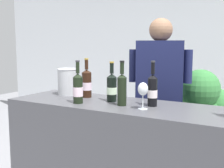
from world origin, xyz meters
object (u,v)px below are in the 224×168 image
wine_bottle_2 (153,90)px  wine_bottle_5 (87,83)px  wine_bottle_1 (122,88)px  wine_bottle_4 (78,88)px  wine_glass (143,90)px  wine_bottle_3 (112,87)px  ice_bucket (68,81)px  person_server (159,109)px  potted_shrub (199,113)px

wine_bottle_2 → wine_bottle_5: (-0.64, 0.06, 0.00)m
wine_bottle_1 → wine_bottle_4: size_ratio=1.01×
wine_bottle_1 → wine_glass: bearing=-11.8°
wine_bottle_3 → ice_bucket: (-0.50, 0.08, 0.01)m
person_server → wine_glass: bearing=-78.2°
wine_bottle_3 → wine_glass: bearing=-22.7°
wine_bottle_3 → person_server: bearing=72.7°
potted_shrub → wine_glass: bearing=-96.5°
wine_bottle_4 → potted_shrub: (0.66, 1.21, -0.37)m
wine_bottle_2 → potted_shrub: bearing=83.7°
wine_bottle_1 → person_server: person_server is taller
wine_bottle_5 → ice_bucket: (-0.22, 0.02, -0.00)m
wine_bottle_2 → potted_shrub: 1.09m
wine_bottle_5 → person_server: bearing=49.0°
ice_bucket → person_server: 0.90m
wine_bottle_1 → wine_bottle_2: same height
wine_bottle_3 → wine_glass: wine_bottle_3 is taller
wine_bottle_1 → wine_bottle_3: wine_bottle_1 is taller
ice_bucket → person_server: person_server is taller
wine_glass → ice_bucket: bearing=165.3°
wine_bottle_4 → wine_glass: (0.53, 0.06, 0.02)m
wine_bottle_2 → wine_glass: 0.13m
wine_bottle_4 → potted_shrub: 1.43m
wine_bottle_3 → wine_glass: size_ratio=1.68×
wine_glass → ice_bucket: 0.87m
wine_bottle_2 → wine_glass: size_ratio=1.76×
person_server → wine_bottle_4: bearing=-115.4°
wine_glass → person_server: bearing=101.8°
ice_bucket → potted_shrub: ice_bucket is taller
ice_bucket → person_server: size_ratio=0.14×
ice_bucket → potted_shrub: 1.40m
wine_glass → wine_bottle_2: bearing=82.0°
wine_bottle_2 → wine_glass: wine_bottle_2 is taller
wine_bottle_4 → person_server: 0.92m
wine_bottle_3 → wine_bottle_4: bearing=-134.0°
wine_bottle_2 → wine_glass: bearing=-98.0°
wine_bottle_2 → ice_bucket: wine_bottle_2 is taller
potted_shrub → wine_bottle_3: bearing=-114.8°
wine_bottle_3 → person_server: size_ratio=0.19×
wine_bottle_3 → ice_bucket: bearing=171.1°
wine_bottle_4 → ice_bucket: 0.42m
wine_bottle_4 → ice_bucket: size_ratio=1.39×
wine_bottle_5 → ice_bucket: 0.22m
wine_bottle_2 → wine_bottle_1: bearing=-156.0°
wine_bottle_4 → wine_bottle_2: bearing=19.1°
wine_bottle_4 → potted_shrub: size_ratio=0.28×
wine_bottle_4 → wine_glass: 0.53m
wine_bottle_3 → ice_bucket: 0.51m
wine_bottle_1 → wine_bottle_4: bearing=-164.1°
wine_bottle_5 → potted_shrub: 1.27m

